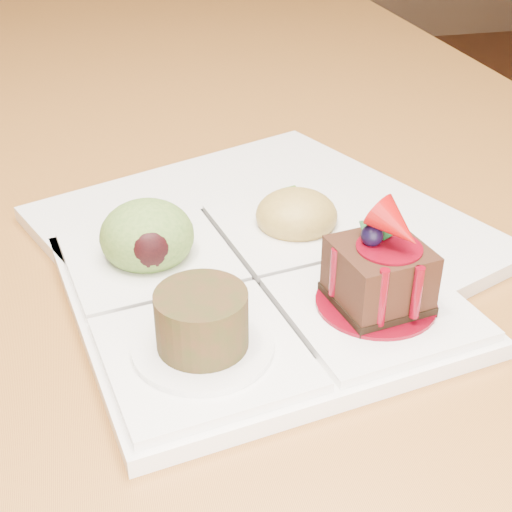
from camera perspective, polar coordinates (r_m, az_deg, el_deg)
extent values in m
cube|color=#A26D2A|center=(0.76, -10.94, 7.47)|extent=(1.00, 1.80, 0.04)
cylinder|color=#A26D2A|center=(1.74, 2.90, 8.56)|extent=(0.06, 0.06, 0.71)
cube|color=white|center=(0.49, 0.00, -2.92)|extent=(0.27, 0.27, 0.01)
cube|color=white|center=(0.46, 9.52, -4.11)|extent=(0.13, 0.13, 0.01)
cube|color=white|center=(0.42, -4.23, -7.77)|extent=(0.13, 0.13, 0.01)
cube|color=white|center=(0.51, -8.55, -0.11)|extent=(0.13, 0.13, 0.01)
cube|color=white|center=(0.55, 3.23, 2.38)|extent=(0.13, 0.13, 0.01)
cylinder|color=#600310|center=(0.46, 9.57, -3.68)|extent=(0.08, 0.08, 0.00)
cube|color=black|center=(0.46, 9.59, -3.44)|extent=(0.06, 0.06, 0.01)
cube|color=black|center=(0.45, 9.83, -1.21)|extent=(0.06, 0.06, 0.03)
cylinder|color=#600310|center=(0.44, 10.04, 0.80)|extent=(0.04, 0.04, 0.00)
sphere|color=black|center=(0.43, 9.26, 1.65)|extent=(0.01, 0.01, 0.01)
cone|color=#970909|center=(0.43, 11.19, 2.34)|extent=(0.04, 0.05, 0.03)
cube|color=#104219|center=(0.44, 9.89, 2.07)|extent=(0.01, 0.02, 0.01)
cube|color=#104219|center=(0.44, 9.03, 2.09)|extent=(0.01, 0.01, 0.01)
cylinder|color=#600310|center=(0.42, 10.05, -3.30)|extent=(0.01, 0.01, 0.04)
cylinder|color=#600310|center=(0.43, 12.76, -2.87)|extent=(0.01, 0.01, 0.03)
cylinder|color=#600310|center=(0.44, 6.31, -1.29)|extent=(0.01, 0.01, 0.03)
cylinder|color=white|center=(0.42, -4.26, -7.24)|extent=(0.08, 0.08, 0.00)
cylinder|color=#442213|center=(0.41, -4.37, -5.09)|extent=(0.05, 0.05, 0.03)
cylinder|color=#49250F|center=(0.40, -4.43, -3.77)|extent=(0.04, 0.04, 0.00)
ellipsoid|color=olive|center=(0.50, -8.71, 1.61)|extent=(0.07, 0.07, 0.05)
ellipsoid|color=black|center=(0.48, -8.44, 0.53)|extent=(0.03, 0.02, 0.03)
ellipsoid|color=#AB8B3D|center=(0.54, 3.26, 3.28)|extent=(0.06, 0.06, 0.04)
cube|color=#CB5F0E|center=(0.55, 4.55, 4.07)|extent=(0.02, 0.02, 0.01)
cube|color=#3A6E17|center=(0.55, 2.83, 4.72)|extent=(0.02, 0.02, 0.01)
cube|color=#CB5F0E|center=(0.54, 1.80, 3.88)|extent=(0.01, 0.02, 0.01)
cube|color=#3A6E17|center=(0.53, 2.89, 3.45)|extent=(0.02, 0.02, 0.01)
cube|color=#CB5F0E|center=(0.53, 4.41, 3.26)|extent=(0.02, 0.02, 0.01)
cube|color=white|center=(0.55, 0.54, 1.73)|extent=(0.38, 0.38, 0.01)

